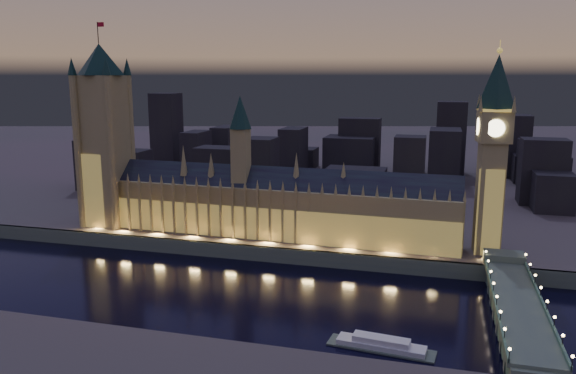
% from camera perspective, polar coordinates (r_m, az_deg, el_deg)
% --- Properties ---
extents(ground_plane, '(2000.00, 2000.00, 0.00)m').
position_cam_1_polar(ground_plane, '(262.98, -4.27, -10.38)').
color(ground_plane, black).
rests_on(ground_plane, ground).
extents(north_bank, '(2000.00, 960.00, 8.00)m').
position_cam_1_polar(north_bank, '(760.35, 8.89, 4.11)').
color(north_bank, '#3C413D').
rests_on(north_bank, ground).
extents(embankment_wall, '(2000.00, 2.50, 8.00)m').
position_cam_1_polar(embankment_wall, '(298.24, -1.64, -6.88)').
color(embankment_wall, '#4B5953').
rests_on(embankment_wall, ground).
extents(palace_of_westminster, '(202.00, 27.25, 78.00)m').
position_cam_1_polar(palace_of_westminster, '(312.79, -1.46, -1.76)').
color(palace_of_westminster, '#918354').
rests_on(palace_of_westminster, north_bank).
extents(victoria_tower, '(31.68, 31.68, 118.94)m').
position_cam_1_polar(victoria_tower, '(351.10, -18.21, 5.82)').
color(victoria_tower, '#918354').
rests_on(victoria_tower, north_bank).
extents(elizabeth_tower, '(18.00, 18.00, 105.49)m').
position_cam_1_polar(elizabeth_tower, '(294.70, 20.16, 4.71)').
color(elizabeth_tower, '#918354').
rests_on(elizabeth_tower, north_bank).
extents(westminster_bridge, '(18.56, 113.00, 15.90)m').
position_cam_1_polar(westminster_bridge, '(246.38, 22.11, -11.25)').
color(westminster_bridge, '#4B5953').
rests_on(westminster_bridge, ground).
extents(river_boat, '(39.39, 13.14, 4.50)m').
position_cam_1_polar(river_boat, '(212.57, 9.43, -15.53)').
color(river_boat, '#4B5953').
rests_on(river_boat, ground).
extents(city_backdrop, '(476.07, 215.63, 71.03)m').
position_cam_1_polar(city_backdrop, '(484.09, 9.80, 3.14)').
color(city_backdrop, black).
rests_on(city_backdrop, north_bank).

